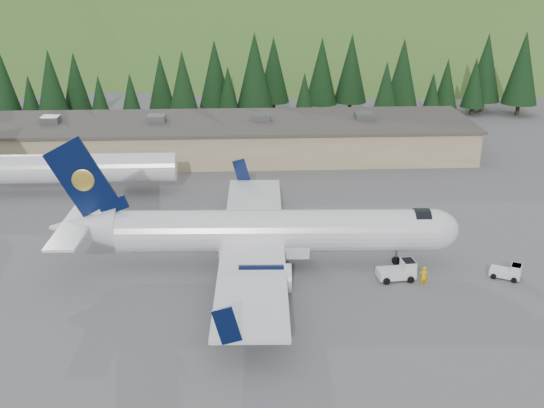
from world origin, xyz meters
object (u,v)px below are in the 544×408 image
at_px(airliner, 263,232).
at_px(baggage_tug_b, 508,272).
at_px(terminal_building, 227,138).
at_px(second_airliner, 61,168).
at_px(ramp_worker, 424,276).
at_px(baggage_tug_a, 399,271).

distance_m(airliner, baggage_tug_b, 22.66).
distance_m(airliner, terminal_building, 38.17).
height_order(airliner, second_airliner, airliner).
height_order(airliner, ramp_worker, airliner).
height_order(baggage_tug_a, terminal_building, terminal_building).
bearing_deg(terminal_building, ramp_worker, -67.33).
relative_size(airliner, second_airliner, 1.39).
xyz_separation_m(second_airliner, baggage_tug_a, (36.02, -25.47, -2.52)).
bearing_deg(ramp_worker, baggage_tug_b, -172.68).
bearing_deg(terminal_building, airliner, -84.14).
bearing_deg(second_airliner, airliner, -42.69).
bearing_deg(terminal_building, baggage_tug_a, -68.78).
bearing_deg(baggage_tug_b, ramp_worker, -143.67).
relative_size(second_airliner, terminal_building, 0.39).
height_order(airliner, terminal_building, airliner).
relative_size(airliner, terminal_building, 0.54).
bearing_deg(terminal_building, baggage_tug_b, -58.08).
xyz_separation_m(baggage_tug_a, terminal_building, (-16.11, 41.47, 1.82)).
bearing_deg(ramp_worker, airliner, -20.16).
bearing_deg(baggage_tug_b, terminal_building, 150.31).
bearing_deg(baggage_tug_a, baggage_tug_b, -7.31).
relative_size(second_airliner, baggage_tug_b, 9.18).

